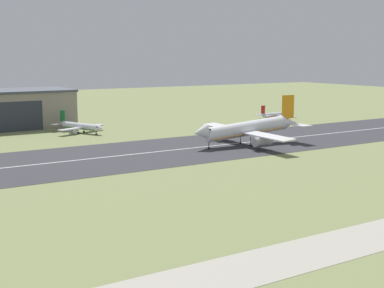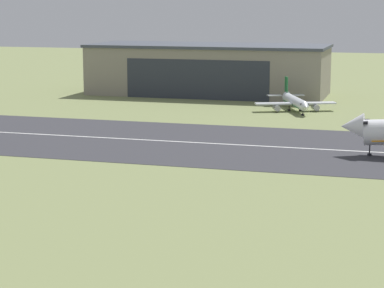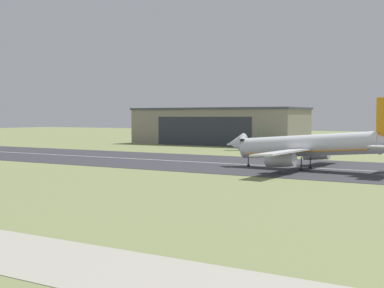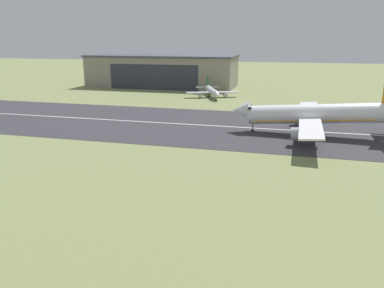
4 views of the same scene
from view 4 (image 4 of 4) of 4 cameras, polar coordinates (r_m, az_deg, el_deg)
ground_plane at (r=65.14m, az=-25.14°, el=-7.72°), size 746.85×746.85×0.00m
runway_strip at (r=113.64m, az=-6.44°, el=3.32°), size 506.85×47.62×0.06m
runway_centreline at (r=113.63m, az=-6.44°, el=3.34°), size 456.16×0.70×0.01m
hangar_building at (r=200.17m, az=-4.52°, el=11.06°), size 76.67×29.34×16.17m
airplane_landing at (r=101.32m, az=18.12°, el=4.27°), size 43.51×47.47×16.58m
airplane_parked_west at (r=162.40m, az=3.06°, el=8.03°), size 21.71×25.29×8.40m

